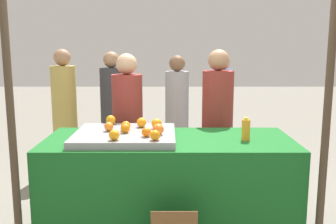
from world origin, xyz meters
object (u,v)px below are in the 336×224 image
(stall_counter, at_px, (168,187))
(vendor_right, at_px, (216,132))
(orange_0, at_px, (108,127))
(vendor_left, at_px, (127,135))
(juice_bottle, at_px, (245,130))
(orange_1, at_px, (113,135))

(stall_counter, xyz_separation_m, vendor_right, (0.50, 0.73, 0.31))
(orange_0, xyz_separation_m, vendor_right, (1.01, 0.72, -0.21))
(stall_counter, height_order, vendor_left, vendor_left)
(orange_0, relative_size, vendor_right, 0.05)
(juice_bottle, xyz_separation_m, vendor_left, (-1.05, 0.75, -0.22))
(vendor_left, height_order, vendor_right, vendor_right)
(orange_1, distance_m, vendor_right, 1.39)
(orange_1, relative_size, vendor_right, 0.05)
(orange_1, distance_m, vendor_left, 1.02)
(juice_bottle, bearing_deg, vendor_left, 144.56)
(stall_counter, bearing_deg, vendor_right, 55.49)
(orange_1, xyz_separation_m, vendor_left, (-0.00, 0.99, -0.23))
(orange_0, relative_size, orange_1, 0.93)
(stall_counter, distance_m, orange_0, 0.73)
(orange_1, bearing_deg, stall_counter, 35.69)
(vendor_right, bearing_deg, orange_1, -131.74)
(stall_counter, xyz_separation_m, orange_0, (-0.50, 0.01, 0.52))
(orange_1, xyz_separation_m, vendor_right, (0.92, 1.03, -0.22))
(vendor_left, bearing_deg, orange_1, -89.86)
(orange_1, bearing_deg, vendor_right, 48.26)
(orange_0, distance_m, vendor_right, 1.25)
(stall_counter, height_order, juice_bottle, juice_bottle)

